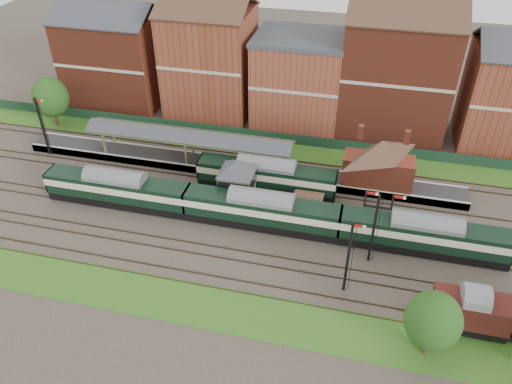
% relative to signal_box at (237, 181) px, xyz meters
% --- Properties ---
extents(ground, '(160.00, 160.00, 0.00)m').
position_rel_signal_box_xyz_m(ground, '(3.00, -3.25, -3.19)').
color(ground, '#473D33').
rests_on(ground, ground).
extents(grass_back, '(90.00, 4.50, 0.06)m').
position_rel_signal_box_xyz_m(grass_back, '(3.00, 12.75, -3.16)').
color(grass_back, '#2D6619').
rests_on(grass_back, ground).
extents(grass_front, '(90.00, 5.00, 0.06)m').
position_rel_signal_box_xyz_m(grass_front, '(3.00, -15.25, -3.16)').
color(grass_front, '#2D6619').
rests_on(grass_front, ground).
extents(fence, '(90.00, 0.12, 1.50)m').
position_rel_signal_box_xyz_m(fence, '(3.00, 14.75, -2.44)').
color(fence, '#193823').
rests_on(fence, ground).
extents(platform, '(55.00, 3.40, 1.00)m').
position_rel_signal_box_xyz_m(platform, '(-2.00, 6.50, -2.69)').
color(platform, '#2D2D2D').
rests_on(platform, ground).
extents(signal_box, '(5.40, 5.40, 6.00)m').
position_rel_signal_box_xyz_m(signal_box, '(0.00, 0.00, 0.00)').
color(signal_box, '#677956').
rests_on(signal_box, ground).
extents(brick_hut, '(3.20, 2.64, 2.94)m').
position_rel_signal_box_xyz_m(brick_hut, '(8.00, 0.00, -2.00)').
color(brick_hut, brown).
rests_on(brick_hut, ground).
extents(station_building, '(8.10, 8.10, 5.90)m').
position_rel_signal_box_xyz_m(station_building, '(15.00, 6.50, 0.76)').
color(station_building, brown).
rests_on(station_building, platform).
extents(canopy, '(26.00, 3.89, 4.08)m').
position_rel_signal_box_xyz_m(canopy, '(-8.00, 6.50, 1.39)').
color(canopy, '#535B38').
rests_on(canopy, platform).
extents(semaphore_bracket, '(3.60, 0.25, 8.18)m').
position_rel_signal_box_xyz_m(semaphore_bracket, '(15.04, -5.75, 1.44)').
color(semaphore_bracket, black).
rests_on(semaphore_bracket, ground).
extents(semaphore_platform_end, '(1.23, 0.25, 8.00)m').
position_rel_signal_box_xyz_m(semaphore_platform_end, '(-26.98, 4.75, 0.96)').
color(semaphore_platform_end, black).
rests_on(semaphore_platform_end, ground).
extents(semaphore_siding, '(1.23, 0.25, 8.00)m').
position_rel_signal_box_xyz_m(semaphore_siding, '(13.02, -10.25, 0.96)').
color(semaphore_siding, black).
rests_on(semaphore_siding, ground).
extents(town_backdrop, '(69.00, 10.00, 16.00)m').
position_rel_signal_box_xyz_m(town_backdrop, '(2.82, 21.75, 3.81)').
color(town_backdrop, brown).
rests_on(town_backdrop, ground).
extents(dmu_train, '(49.50, 2.61, 3.80)m').
position_rel_signal_box_xyz_m(dmu_train, '(3.50, -3.25, -0.95)').
color(dmu_train, black).
rests_on(dmu_train, ground).
extents(platform_railcar, '(16.19, 2.56, 3.73)m').
position_rel_signal_box_xyz_m(platform_railcar, '(2.59, 3.25, -0.99)').
color(platform_railcar, black).
rests_on(platform_railcar, ground).
extents(goods_van_a, '(6.17, 2.67, 3.74)m').
position_rel_signal_box_xyz_m(goods_van_a, '(23.52, -12.25, -1.07)').
color(goods_van_a, black).
rests_on(goods_van_a, ground).
extents(tree_far, '(4.41, 4.41, 6.44)m').
position_rel_signal_box_xyz_m(tree_far, '(20.02, -15.66, 0.69)').
color(tree_far, '#382619').
rests_on(tree_far, ground).
extents(tree_back, '(4.97, 4.97, 7.26)m').
position_rel_signal_box_xyz_m(tree_back, '(-30.28, 11.94, 1.20)').
color(tree_back, '#382619').
rests_on(tree_back, ground).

